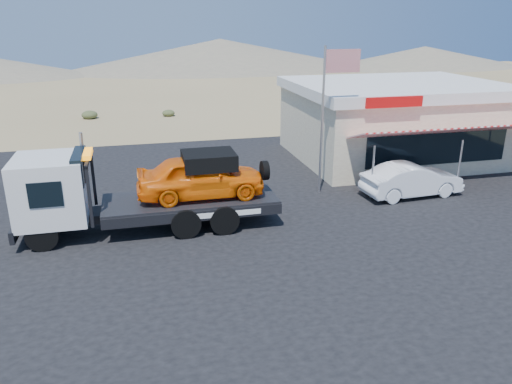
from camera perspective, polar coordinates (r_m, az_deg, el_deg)
The scene contains 7 objects.
ground at distance 16.14m, azimuth -2.85°, elevation -6.54°, with size 120.00×120.00×0.00m, color olive.
asphalt_lot at distance 19.23m, azimuth 1.26°, elevation -2.10°, with size 32.00×24.00×0.02m, color black.
tow_truck at distance 17.49m, azimuth -12.82°, elevation 0.58°, with size 8.65×2.56×2.89m.
white_sedan at distance 21.53m, azimuth 17.37°, elevation 1.33°, with size 1.45×4.16×1.37m, color silver.
jerky_store at distance 27.21m, azimuth 15.57°, elevation 7.95°, with size 10.40×9.97×3.90m.
flagpole at distance 20.53m, azimuth 8.27°, elevation 9.97°, with size 1.55×0.10×6.00m.
distant_hills at distance 69.96m, azimuth -20.30°, elevation 13.97°, with size 126.00×48.00×4.20m.
Camera 1 is at (-2.71, -14.27, 7.04)m, focal length 35.00 mm.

